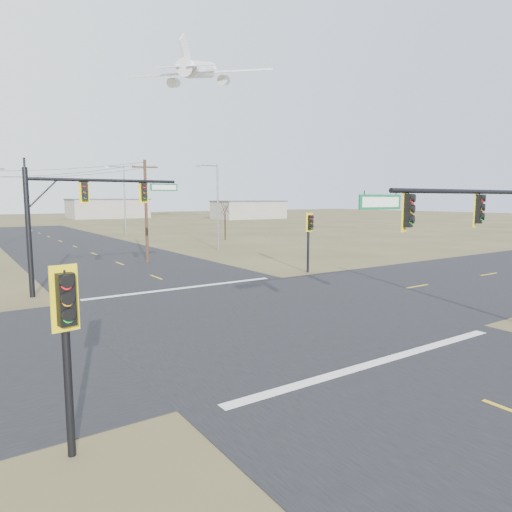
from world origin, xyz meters
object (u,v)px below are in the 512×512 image
Objects in this scene: pedestal_signal_ne at (310,229)px; mast_arm_near at (477,221)px; streetlight_a at (216,202)px; streetlight_b at (123,197)px; utility_pole_near at (146,209)px; mast_arm_far at (85,204)px; pedestal_signal_sw at (66,317)px; bare_tree_c at (225,208)px.

mast_arm_near is at bearing -106.07° from pedestal_signal_ne.
streetlight_b reaches higher than streetlight_a.
mast_arm_far is at bearing -126.93° from utility_pole_near.
pedestal_signal_sw is 38.57m from streetlight_a.
pedestal_signal_sw is 0.48× the size of utility_pole_near.
mast_arm_far reaches higher than pedestal_signal_sw.
utility_pole_near is 0.96× the size of streetlight_a.
utility_pole_near is 1.63× the size of bare_tree_c.
pedestal_signal_ne is at bearing -87.44° from streetlight_a.
utility_pole_near reaches higher than pedestal_signal_ne.
bare_tree_c is at bearing 48.46° from mast_arm_near.
mast_arm_far is 0.88× the size of streetlight_b.
streetlight_a is 1.70× the size of bare_tree_c.
streetlight_b reaches higher than mast_arm_far.
pedestal_signal_ne reaches higher than pedestal_signal_sw.
streetlight_b is at bearing 75.65° from utility_pole_near.
streetlight_a reaches higher than mast_arm_far.
streetlight_a reaches higher than pedestal_signal_sw.
streetlight_a is at bearing 54.30° from mast_arm_near.
streetlight_b reaches higher than utility_pole_near.
streetlight_a is 0.89× the size of streetlight_b.
streetlight_a is at bearing 45.19° from mast_arm_far.
streetlight_a is at bearing 47.98° from pedestal_signal_sw.
bare_tree_c is (16.12, 14.81, -0.35)m from utility_pole_near.
bare_tree_c is (13.72, 42.07, -0.43)m from mast_arm_near.
mast_arm_near is at bearing -82.43° from streetlight_b.
mast_arm_near is at bearing -94.38° from streetlight_a.
mast_arm_near is 14.32m from pedestal_signal_sw.
mast_arm_near is 1.17× the size of mast_arm_far.
mast_arm_near is at bearing -108.06° from bare_tree_c.
mast_arm_far is 1.00× the size of streetlight_a.
mast_arm_far is at bearing 175.16° from pedestal_signal_ne.
streetlight_a reaches higher than bare_tree_c.
bare_tree_c is at bearing 47.74° from pedestal_signal_sw.
mast_arm_far reaches higher than mast_arm_near.
streetlight_b is 1.92× the size of bare_tree_c.
streetlight_a is 11.93m from bare_tree_c.
pedestal_signal_sw is at bearing -100.95° from mast_arm_far.
pedestal_signal_ne is at bearing 29.75° from pedestal_signal_sw.
streetlight_a is at bearing -124.46° from bare_tree_c.
streetlight_b is at bearing 61.45° from mast_arm_near.
bare_tree_c reaches higher than pedestal_signal_sw.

